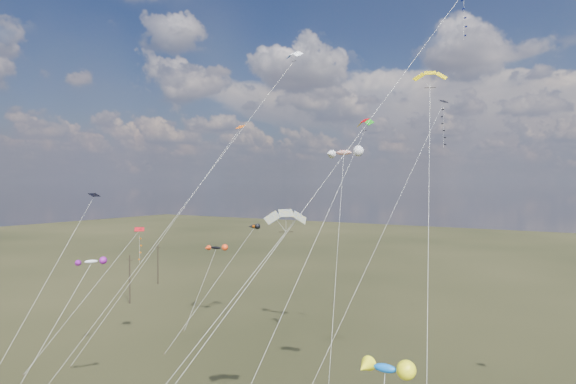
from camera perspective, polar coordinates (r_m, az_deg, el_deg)
The scene contains 16 objects.
utility_pole_near at distance 89.33m, azimuth -17.18°, elevation -9.20°, with size 1.40×0.20×8.00m.
utility_pole_far at distance 104.49m, azimuth -14.26°, elevation -7.67°, with size 1.40×0.20×8.00m.
diamond_black_high at distance 61.45m, azimuth 16.19°, elevation 5.86°, with size 7.83×20.54×29.62m.
diamond_navy_tall at distance 48.50m, azimuth 16.31°, elevation 15.17°, with size 16.48×28.78×37.50m.
diamond_black_mid at distance 54.14m, azimuth -23.35°, elevation -5.31°, with size 2.32×11.80×18.93m.
diamond_red_low at distance 63.29m, azimuth -16.70°, elevation -6.21°, with size 5.15×12.61×14.66m.
diamond_orange_center at distance 61.27m, azimuth -10.14°, elevation 0.33°, with size 11.92×16.09×26.96m.
parafoil_yellow at distance 40.21m, azimuth 15.51°, elevation 12.46°, with size 5.51×15.63×28.75m.
parafoil_blue_white at distance 58.26m, azimuth 0.40°, elevation 14.84°, with size 15.98×21.98×34.78m.
parafoil_striped at distance 37.76m, azimuth -0.27°, elevation -2.43°, with size 10.45×12.60×18.51m.
parafoil_tricolor at distance 53.25m, azimuth 8.44°, elevation 7.64°, with size 3.71×21.95×26.87m.
novelty_black_orange at distance 75.02m, azimuth -8.03°, elevation -6.18°, with size 3.35×7.28×11.07m.
novelty_orange_black at distance 67.30m, azimuth -3.82°, elevation -3.90°, with size 5.65×12.94×14.65m.
novelty_white_purple at distance 48.47m, azimuth -21.10°, elevation -7.33°, with size 2.40×9.71×13.43m.
novelty_redwhite_stripe at distance 59.88m, azimuth 6.21°, elevation 4.34°, with size 8.87×18.45×24.16m.
novelty_blue_yellow at distance 22.56m, azimuth 10.71°, elevation -18.86°, with size 2.93×8.26×12.92m.
Camera 1 is at (28.22, -27.78, 20.11)m, focal length 32.00 mm.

